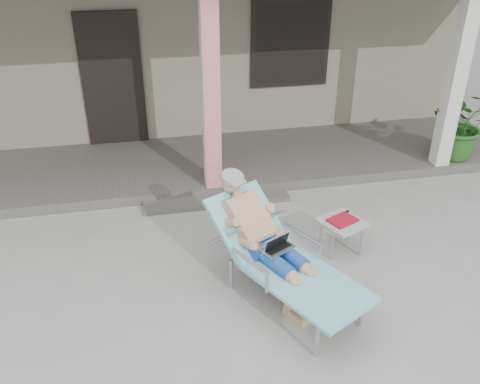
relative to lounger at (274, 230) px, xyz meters
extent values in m
plane|color=#9E9E99|center=(-0.28, 0.08, -0.76)|extent=(60.00, 60.00, 0.00)
cube|color=gray|center=(-0.28, 6.58, 0.74)|extent=(10.00, 5.00, 3.00)
cube|color=black|center=(-1.58, 4.05, 0.44)|extent=(0.95, 0.06, 2.10)
cube|color=black|center=(1.32, 4.05, 0.89)|extent=(1.20, 0.06, 1.30)
cube|color=black|center=(1.32, 4.05, 0.89)|extent=(1.32, 0.05, 1.42)
cube|color=#605B56|center=(-0.28, 3.08, -0.69)|extent=(10.00, 2.00, 0.15)
cube|color=red|center=(-0.28, 2.23, 0.69)|extent=(0.22, 0.22, 2.61)
cube|color=silver|center=(3.22, 2.23, 0.69)|extent=(0.22, 0.22, 2.61)
cube|color=#605B56|center=(-0.28, 1.93, -0.72)|extent=(2.00, 0.30, 0.07)
cylinder|color=#B7B7BC|center=(0.15, -0.96, -0.58)|extent=(0.04, 0.04, 0.37)
cylinder|color=#B7B7BC|center=(0.70, -0.68, -0.58)|extent=(0.04, 0.04, 0.37)
cylinder|color=#B7B7BC|center=(-0.42, 0.13, -0.58)|extent=(0.04, 0.04, 0.37)
cylinder|color=#B7B7BC|center=(0.13, 0.42, -0.58)|extent=(0.04, 0.04, 0.37)
cube|color=#B7B7BC|center=(0.22, -0.42, -0.38)|extent=(1.11, 1.36, 0.03)
cube|color=#97E9E6|center=(0.22, -0.42, -0.36)|extent=(1.21, 1.44, 0.04)
cube|color=#B7B7BC|center=(-0.19, 0.36, -0.15)|extent=(0.81, 0.80, 0.49)
cube|color=#97E9E6|center=(-0.19, 0.36, -0.11)|extent=(0.93, 0.90, 0.55)
cylinder|color=#9E9EA1|center=(-0.32, 0.62, 0.32)|extent=(0.33, 0.33, 0.13)
cube|color=silver|center=(0.02, -0.04, -0.19)|extent=(0.40, 0.36, 0.23)
cube|color=#AEAEA9|center=(0.99, 0.59, -0.40)|extent=(0.60, 0.60, 0.04)
cylinder|color=#B7B7BC|center=(0.81, 0.41, -0.59)|extent=(0.03, 0.03, 0.34)
cylinder|color=#B7B7BC|center=(1.17, 0.41, -0.59)|extent=(0.03, 0.03, 0.34)
cylinder|color=#B7B7BC|center=(0.81, 0.77, -0.59)|extent=(0.03, 0.03, 0.34)
cylinder|color=#B7B7BC|center=(1.17, 0.77, -0.59)|extent=(0.03, 0.03, 0.34)
cube|color=#AD1227|center=(0.99, 0.59, -0.37)|extent=(0.39, 0.35, 0.03)
cube|color=black|center=(0.99, 0.71, -0.37)|extent=(0.30, 0.15, 0.03)
imported|color=#26591E|center=(3.61, 2.40, -0.06)|extent=(1.18, 1.09, 1.10)
camera|label=1|loc=(-1.18, -4.07, 2.75)|focal=38.00mm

